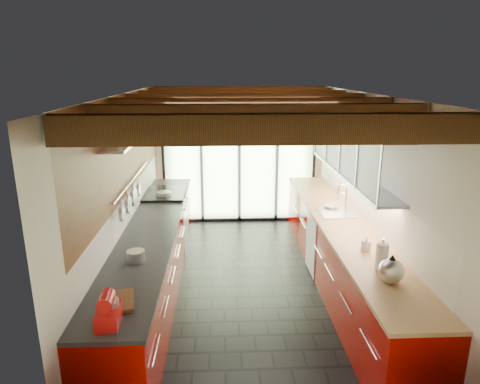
{
  "coord_description": "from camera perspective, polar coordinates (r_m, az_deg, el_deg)",
  "views": [
    {
      "loc": [
        -0.35,
        -5.32,
        2.89
      ],
      "look_at": [
        -0.09,
        0.4,
        1.25
      ],
      "focal_mm": 32.0,
      "sensor_mm": 36.0,
      "label": 1
    }
  ],
  "objects": [
    {
      "name": "ceiling_beams",
      "position": [
        5.73,
        0.94,
        11.69
      ],
      "size": [
        3.14,
        5.06,
        4.9
      ],
      "color": "#593316",
      "rests_on": "ground"
    },
    {
      "name": "pot_small",
      "position": [
        6.95,
        -10.09,
        -0.34
      ],
      "size": [
        0.29,
        0.29,
        0.09
      ],
      "primitive_type": "cylinder",
      "rotation": [
        0.0,
        0.0,
        0.22
      ],
      "color": "silver",
      "rests_on": "left_counter"
    },
    {
      "name": "ground",
      "position": [
        6.07,
        1.06,
        -12.48
      ],
      "size": [
        5.5,
        5.5,
        0.0
      ],
      "primitive_type": "plane",
      "color": "black",
      "rests_on": "ground"
    },
    {
      "name": "stand_mixer",
      "position": [
        3.71,
        -17.14,
        -14.87
      ],
      "size": [
        0.2,
        0.32,
        0.28
      ],
      "color": "red",
      "rests_on": "left_counter"
    },
    {
      "name": "left_counter",
      "position": [
        5.92,
        -11.47,
        -8.58
      ],
      "size": [
        0.68,
        5.0,
        0.92
      ],
      "color": "#950600",
      "rests_on": "ground"
    },
    {
      "name": "left_wall_fixtures",
      "position": [
        5.67,
        -13.95,
        5.25
      ],
      "size": [
        0.28,
        2.6,
        0.96
      ],
      "color": "silver",
      "rests_on": "ground"
    },
    {
      "name": "room_shell",
      "position": [
        5.47,
        1.15,
        2.92
      ],
      "size": [
        5.5,
        5.5,
        5.5
      ],
      "color": "silver",
      "rests_on": "ground"
    },
    {
      "name": "pot_large",
      "position": [
        4.73,
        -13.71,
        -8.31
      ],
      "size": [
        0.22,
        0.22,
        0.12
      ],
      "primitive_type": "cylinder",
      "rotation": [
        0.0,
        0.0,
        -0.19
      ],
      "color": "silver",
      "rests_on": "left_counter"
    },
    {
      "name": "upper_cabinets_right",
      "position": [
        5.99,
        14.82,
        5.45
      ],
      "size": [
        0.34,
        3.0,
        3.0
      ],
      "color": "silver",
      "rests_on": "ground"
    },
    {
      "name": "cutting_board",
      "position": [
        4.01,
        -15.96,
        -13.83
      ],
      "size": [
        0.34,
        0.43,
        0.03
      ],
      "primitive_type": "cube",
      "rotation": [
        0.0,
        0.0,
        0.21
      ],
      "color": "brown",
      "rests_on": "left_counter"
    },
    {
      "name": "right_counter",
      "position": [
        6.07,
        13.29,
        -8.06
      ],
      "size": [
        0.68,
        5.0,
        0.92
      ],
      "color": "#950600",
      "rests_on": "ground"
    },
    {
      "name": "paper_towel",
      "position": [
        4.62,
        18.38,
        -8.22
      ],
      "size": [
        0.13,
        0.13,
        0.34
      ],
      "color": "white",
      "rests_on": "right_counter"
    },
    {
      "name": "soap_bottle",
      "position": [
        5.05,
        16.47,
        -6.65
      ],
      "size": [
        0.1,
        0.1,
        0.17
      ],
      "primitive_type": "imported",
      "rotation": [
        0.0,
        0.0,
        0.34
      ],
      "color": "silver",
      "rests_on": "right_counter"
    },
    {
      "name": "range_stove",
      "position": [
        7.25,
        -9.79,
        -3.76
      ],
      "size": [
        0.66,
        0.9,
        0.97
      ],
      "color": "silver",
      "rests_on": "ground"
    },
    {
      "name": "sink_assembly",
      "position": [
        6.26,
        12.73,
        -2.39
      ],
      "size": [
        0.45,
        0.52,
        0.43
      ],
      "color": "silver",
      "rests_on": "right_counter"
    },
    {
      "name": "kettle",
      "position": [
        4.41,
        19.53,
        -9.7
      ],
      "size": [
        0.32,
        0.34,
        0.29
      ],
      "color": "silver",
      "rests_on": "right_counter"
    },
    {
      "name": "bowl",
      "position": [
        6.45,
        12.09,
        -1.93
      ],
      "size": [
        0.27,
        0.27,
        0.05
      ],
      "primitive_type": "imported",
      "rotation": [
        0.0,
        0.0,
        0.3
      ],
      "color": "silver",
      "rests_on": "right_counter"
    },
    {
      "name": "glass_door",
      "position": [
        8.12,
        -0.09,
        7.26
      ],
      "size": [
        2.95,
        0.1,
        2.9
      ],
      "color": "#C6EAAD",
      "rests_on": "ground"
    }
  ]
}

